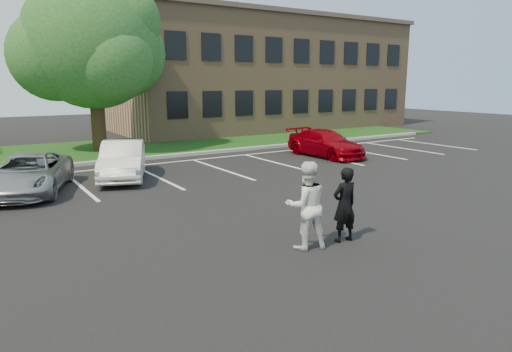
{
  "coord_description": "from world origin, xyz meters",
  "views": [
    {
      "loc": [
        -6.02,
        -8.34,
        3.55
      ],
      "look_at": [
        0.0,
        1.0,
        1.25
      ],
      "focal_mm": 32.0,
      "sensor_mm": 36.0,
      "label": 1
    }
  ],
  "objects_px": {
    "office_building": "(261,74)",
    "tree": "(94,45)",
    "car_white_sedan": "(123,160)",
    "man_black_suit": "(345,205)",
    "man_white_shirt": "(306,205)",
    "car_silver_minivan": "(29,174)",
    "car_red_compact": "(325,143)"
  },
  "relations": [
    {
      "from": "office_building",
      "to": "tree",
      "type": "distance_m",
      "value": 15.44
    },
    {
      "from": "tree",
      "to": "car_white_sedan",
      "type": "relative_size",
      "value": 2.09
    },
    {
      "from": "man_black_suit",
      "to": "car_white_sedan",
      "type": "relative_size",
      "value": 0.4
    },
    {
      "from": "man_white_shirt",
      "to": "car_silver_minivan",
      "type": "distance_m",
      "value": 9.81
    },
    {
      "from": "tree",
      "to": "man_white_shirt",
      "type": "height_order",
      "value": "tree"
    },
    {
      "from": "office_building",
      "to": "car_silver_minivan",
      "type": "distance_m",
      "value": 23.5
    },
    {
      "from": "car_white_sedan",
      "to": "man_black_suit",
      "type": "bearing_deg",
      "value": -56.25
    },
    {
      "from": "man_black_suit",
      "to": "man_white_shirt",
      "type": "distance_m",
      "value": 1.01
    },
    {
      "from": "office_building",
      "to": "man_white_shirt",
      "type": "relative_size",
      "value": 11.71
    },
    {
      "from": "man_black_suit",
      "to": "car_red_compact",
      "type": "height_order",
      "value": "man_black_suit"
    },
    {
      "from": "car_white_sedan",
      "to": "car_red_compact",
      "type": "height_order",
      "value": "car_white_sedan"
    },
    {
      "from": "car_silver_minivan",
      "to": "car_white_sedan",
      "type": "distance_m",
      "value": 3.31
    },
    {
      "from": "car_white_sedan",
      "to": "car_red_compact",
      "type": "relative_size",
      "value": 0.97
    },
    {
      "from": "man_white_shirt",
      "to": "car_white_sedan",
      "type": "height_order",
      "value": "man_white_shirt"
    },
    {
      "from": "man_white_shirt",
      "to": "car_silver_minivan",
      "type": "height_order",
      "value": "man_white_shirt"
    },
    {
      "from": "office_building",
      "to": "man_white_shirt",
      "type": "height_order",
      "value": "office_building"
    },
    {
      "from": "office_building",
      "to": "car_red_compact",
      "type": "distance_m",
      "value": 15.19
    },
    {
      "from": "office_building",
      "to": "man_white_shirt",
      "type": "xyz_separation_m",
      "value": [
        -14.01,
        -22.99,
        -3.2
      ]
    },
    {
      "from": "man_black_suit",
      "to": "car_white_sedan",
      "type": "height_order",
      "value": "man_black_suit"
    },
    {
      "from": "office_building",
      "to": "tree",
      "type": "bearing_deg",
      "value": -156.04
    },
    {
      "from": "office_building",
      "to": "car_silver_minivan",
      "type": "height_order",
      "value": "office_building"
    },
    {
      "from": "tree",
      "to": "car_red_compact",
      "type": "xyz_separation_m",
      "value": [
        8.72,
        -7.53,
        -4.72
      ]
    },
    {
      "from": "man_black_suit",
      "to": "car_white_sedan",
      "type": "xyz_separation_m",
      "value": [
        -2.12,
        9.52,
        -0.16
      ]
    },
    {
      "from": "car_white_sedan",
      "to": "car_silver_minivan",
      "type": "bearing_deg",
      "value": -148.25
    },
    {
      "from": "car_white_sedan",
      "to": "office_building",
      "type": "bearing_deg",
      "value": 63.16
    },
    {
      "from": "tree",
      "to": "man_black_suit",
      "type": "xyz_separation_m",
      "value": [
        1.05,
        -16.88,
        -4.5
      ]
    },
    {
      "from": "car_silver_minivan",
      "to": "man_black_suit",
      "type": "bearing_deg",
      "value": -37.85
    },
    {
      "from": "man_white_shirt",
      "to": "car_red_compact",
      "type": "bearing_deg",
      "value": -116.69
    },
    {
      "from": "car_silver_minivan",
      "to": "car_white_sedan",
      "type": "height_order",
      "value": "car_white_sedan"
    },
    {
      "from": "tree",
      "to": "car_silver_minivan",
      "type": "xyz_separation_m",
      "value": [
        -4.32,
        -7.96,
        -4.72
      ]
    },
    {
      "from": "man_black_suit",
      "to": "car_red_compact",
      "type": "xyz_separation_m",
      "value": [
        7.67,
        9.35,
        -0.22
      ]
    },
    {
      "from": "car_silver_minivan",
      "to": "car_red_compact",
      "type": "distance_m",
      "value": 13.04
    }
  ]
}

